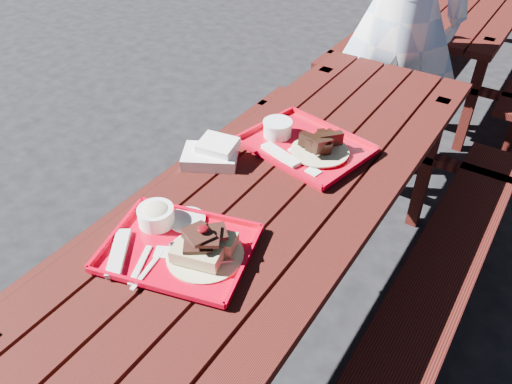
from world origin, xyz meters
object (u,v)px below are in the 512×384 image
picnic_table_far (471,15)px  picnic_table_near (278,225)px  near_tray (181,239)px  far_tray (303,144)px  person (402,14)px

picnic_table_far → picnic_table_near: bearing=-90.0°
picnic_table_near → near_tray: 0.49m
picnic_table_near → far_tray: 0.34m
person → near_tray: bearing=73.6°
picnic_table_far → far_tray: bearing=-91.0°
picnic_table_far → near_tray: (-0.09, -3.23, 0.22)m
picnic_table_near → person: person is taller
picnic_table_near → far_tray: bearing=100.1°
picnic_table_near → picnic_table_far: 2.80m
picnic_table_near → far_tray: size_ratio=4.61×
near_tray → person: 1.85m
picnic_table_far → far_tray: size_ratio=4.61×
picnic_table_far → near_tray: 3.24m
picnic_table_far → person: person is taller
picnic_table_far → far_tray: (-0.05, -2.54, 0.21)m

